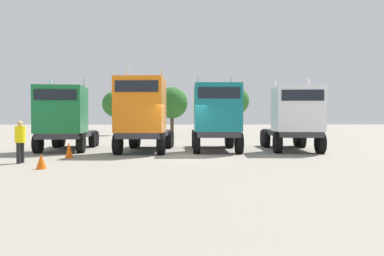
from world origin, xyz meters
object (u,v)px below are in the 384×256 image
at_px(semi_truck_orange, 143,115).
at_px(traffic_cone_near, 41,161).
at_px(semi_truck_teal, 216,117).
at_px(visitor_in_hivis, 20,139).
at_px(semi_truck_green, 64,118).
at_px(traffic_cone_mid, 69,150).
at_px(semi_truck_white, 294,118).

xyz_separation_m(semi_truck_orange, traffic_cone_near, (-2.98, -6.14, -1.72)).
distance_m(semi_truck_teal, traffic_cone_near, 9.72).
distance_m(semi_truck_orange, visitor_in_hivis, 6.39).
relative_size(semi_truck_green, visitor_in_hivis, 3.57).
distance_m(semi_truck_teal, traffic_cone_mid, 7.86).
bearing_deg(visitor_in_hivis, semi_truck_green, 94.10).
bearing_deg(semi_truck_teal, visitor_in_hivis, -58.89).
height_order(semi_truck_orange, traffic_cone_mid, semi_truck_orange).
height_order(semi_truck_green, traffic_cone_mid, semi_truck_green).
bearing_deg(traffic_cone_near, semi_truck_teal, 43.67).
relative_size(semi_truck_teal, visitor_in_hivis, 3.54).
distance_m(semi_truck_white, traffic_cone_mid, 11.91).
height_order(semi_truck_green, semi_truck_teal, semi_truck_teal).
bearing_deg(visitor_in_hivis, semi_truck_white, 25.40).
relative_size(semi_truck_green, traffic_cone_near, 11.08).
distance_m(semi_truck_green, traffic_cone_near, 7.43).
distance_m(semi_truck_green, semi_truck_orange, 4.58).
height_order(semi_truck_white, traffic_cone_near, semi_truck_white).
relative_size(semi_truck_teal, semi_truck_white, 0.96).
relative_size(semi_truck_orange, traffic_cone_near, 11.53).
relative_size(semi_truck_orange, semi_truck_white, 1.01).
bearing_deg(traffic_cone_near, semi_truck_orange, 64.09).
bearing_deg(visitor_in_hivis, traffic_cone_mid, 57.64).
bearing_deg(semi_truck_teal, traffic_cone_near, -45.53).
bearing_deg(semi_truck_orange, semi_truck_green, -98.61).
height_order(semi_truck_orange, traffic_cone_near, semi_truck_orange).
distance_m(semi_truck_orange, semi_truck_teal, 3.98).
bearing_deg(semi_truck_green, semi_truck_teal, 81.92).
xyz_separation_m(semi_truck_teal, semi_truck_white, (4.34, 0.04, -0.10)).
bearing_deg(semi_truck_white, semi_truck_teal, -84.57).
distance_m(visitor_in_hivis, traffic_cone_mid, 2.38).
xyz_separation_m(semi_truck_white, traffic_cone_near, (-11.27, -6.66, -1.55)).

